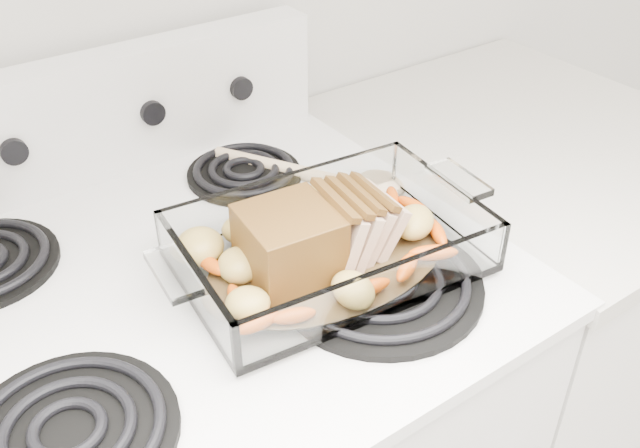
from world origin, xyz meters
TOP-DOWN VIEW (x-y plane):
  - counter_right at (0.67, 1.66)m, footprint 0.58×0.68m
  - baking_dish at (0.16, 1.56)m, footprint 0.36×0.23m
  - pork_roast at (0.13, 1.56)m, footprint 0.20×0.10m
  - roast_vegetables at (0.16, 1.59)m, footprint 0.35×0.19m
  - wooden_spoon at (0.29, 1.72)m, footprint 0.19×0.27m

SIDE VIEW (x-z plane):
  - counter_right at x=0.67m, z-range 0.00..0.93m
  - wooden_spoon at x=0.29m, z-range 0.93..0.96m
  - baking_dish at x=0.16m, z-range 0.93..1.00m
  - roast_vegetables at x=0.16m, z-range 0.95..0.99m
  - pork_roast at x=0.13m, z-range 0.95..1.04m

